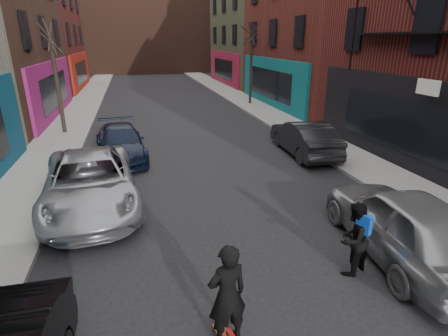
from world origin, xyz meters
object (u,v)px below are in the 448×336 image
tree_right_far (251,57)px  parked_right_end (304,138)px  pedestrian (353,239)px  tree_left_far (55,69)px  skateboarder (227,295)px  parked_right_far (405,223)px  parked_left_far (90,182)px  parked_left_end (120,143)px

tree_right_far → parked_right_end: bearing=-97.4°
parked_right_end → pedestrian: size_ratio=2.75×
parked_right_end → pedestrian: pedestrian is taller
tree_left_far → pedestrian: (7.97, -14.19, -2.55)m
parked_right_end → skateboarder: skateboarder is taller
tree_right_far → parked_right_far: 20.29m
parked_right_far → skateboarder: bearing=24.7°
tree_left_far → parked_right_far: (9.50, -13.90, -2.54)m
tree_right_far → pedestrian: tree_right_far is taller
parked_left_far → skateboarder: (2.64, -6.05, 0.22)m
tree_right_far → parked_right_end: size_ratio=1.50×
parked_left_far → parked_left_end: parked_left_far is taller
parked_right_far → parked_left_far: bearing=-25.3°
tree_right_far → parked_left_end: tree_right_far is taller
parked_left_far → parked_right_far: (7.27, -4.56, 0.05)m
parked_left_end → skateboarder: (1.88, -10.54, 0.33)m
tree_right_far → parked_left_far: 18.61m
skateboarder → parked_right_end: bearing=-133.0°
parked_right_end → skateboarder: 10.89m
tree_right_far → parked_right_end: (-1.60, -12.26, -2.78)m
parked_left_far → pedestrian: 7.51m
tree_left_far → parked_left_far: (2.23, -9.34, -2.59)m
parked_left_far → parked_left_end: (0.77, 4.48, -0.11)m
tree_right_far → pedestrian: 20.84m
tree_right_far → parked_right_far: (-2.90, -19.90, -2.69)m
tree_left_far → parked_left_end: size_ratio=1.39×
parked_left_far → pedestrian: bearing=-45.5°
tree_right_far → skateboarder: bearing=-109.4°
tree_right_far → parked_left_end: bearing=-130.9°
tree_right_far → parked_left_far: tree_right_far is taller
tree_left_far → skateboarder: 16.32m
tree_left_far → tree_right_far: (12.40, 6.00, 0.15)m
parked_left_far → parked_right_far: parked_right_far is taller
parked_left_far → parked_right_end: bearing=14.5°
parked_left_end → parked_right_far: 11.14m
tree_left_far → tree_right_far: tree_right_far is taller
parked_left_end → parked_right_far: size_ratio=0.95×
parked_right_far → tree_left_far: bearing=-48.9°
tree_right_far → parked_left_end: 14.64m
parked_left_far → tree_right_far: bearing=51.2°
parked_left_far → parked_right_end: size_ratio=1.25×
parked_right_far → pedestrian: (-1.53, -0.28, -0.00)m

